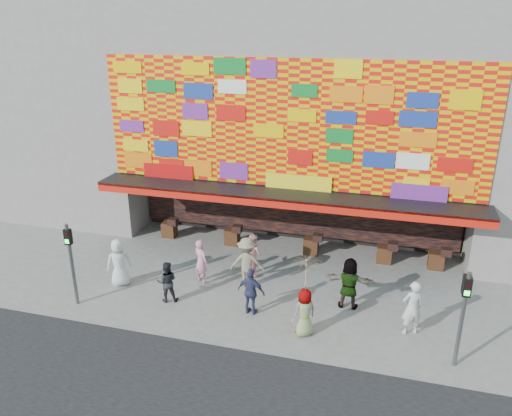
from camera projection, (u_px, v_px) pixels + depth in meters
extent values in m
plane|color=slate|center=(260.00, 307.00, 17.25)|extent=(90.00, 90.00, 0.00)
cube|color=gray|center=(307.00, 86.00, 22.12)|extent=(15.00, 8.00, 7.00)
cube|color=black|center=(307.00, 186.00, 24.81)|extent=(15.00, 6.00, 3.00)
cube|color=gray|center=(136.00, 199.00, 23.04)|extent=(0.40, 2.00, 3.00)
cube|color=gray|center=(474.00, 233.00, 19.39)|extent=(0.40, 2.00, 3.00)
cube|color=black|center=(283.00, 194.00, 19.24)|extent=(15.20, 1.60, 0.12)
cube|color=red|center=(278.00, 204.00, 18.59)|extent=(15.20, 0.04, 0.35)
cube|color=#E6AB00|center=(287.00, 125.00, 18.83)|extent=(14.80, 0.08, 4.90)
cube|color=black|center=(294.00, 207.00, 21.96)|extent=(14.00, 0.25, 2.50)
cube|color=gray|center=(56.00, 87.00, 25.55)|extent=(11.00, 8.00, 12.00)
cylinder|color=#59595B|center=(72.00, 265.00, 16.91)|extent=(0.12, 0.12, 3.00)
cube|color=black|center=(68.00, 237.00, 16.54)|extent=(0.22, 0.18, 0.55)
cube|color=black|center=(66.00, 234.00, 16.40)|extent=(0.14, 0.02, 0.14)
cube|color=#19E533|center=(67.00, 241.00, 16.50)|extent=(0.14, 0.02, 0.14)
cylinder|color=#59595B|center=(462.00, 320.00, 13.81)|extent=(0.12, 0.12, 3.00)
cube|color=black|center=(467.00, 287.00, 13.44)|extent=(0.22, 0.18, 0.55)
cube|color=black|center=(468.00, 285.00, 13.30)|extent=(0.14, 0.02, 0.14)
cube|color=#19E533|center=(467.00, 293.00, 13.40)|extent=(0.14, 0.02, 0.14)
imported|color=silver|center=(119.00, 263.00, 18.34)|extent=(1.07, 0.99, 1.83)
imported|color=#CE8597|center=(201.00, 261.00, 18.56)|extent=(0.76, 0.67, 1.74)
imported|color=#222228|center=(167.00, 282.00, 17.35)|extent=(0.88, 0.79, 1.49)
imported|color=gray|center=(247.00, 262.00, 18.25)|extent=(1.37, 0.96, 1.94)
imported|color=#333959|center=(251.00, 292.00, 16.57)|extent=(1.02, 0.54, 1.65)
imported|color=gray|center=(349.00, 283.00, 16.91)|extent=(1.71, 0.55, 1.84)
imported|color=gray|center=(304.00, 313.00, 15.46)|extent=(0.92, 0.89, 1.59)
imported|color=silver|center=(412.00, 308.00, 15.48)|extent=(0.79, 0.67, 1.84)
imported|color=pink|center=(253.00, 254.00, 19.17)|extent=(1.03, 0.98, 1.68)
imported|color=#FFD5A0|center=(306.00, 273.00, 14.97)|extent=(1.35, 1.36, 0.95)
cylinder|color=#4C3326|center=(305.00, 300.00, 15.30)|extent=(0.02, 0.02, 1.00)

